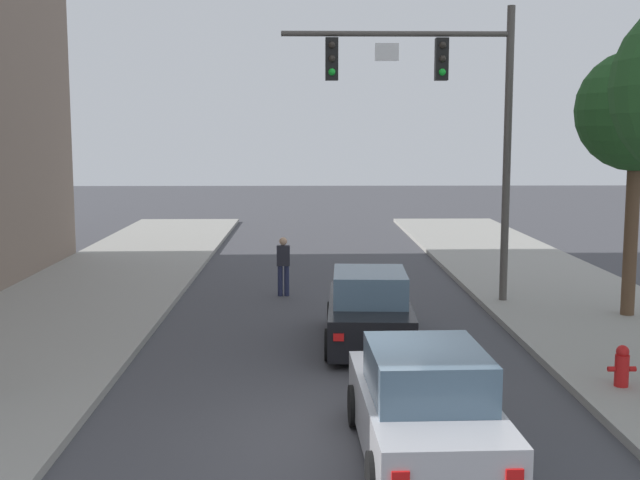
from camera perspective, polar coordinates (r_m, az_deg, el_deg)
ground_plane at (r=12.15m, az=1.78°, el=-13.92°), size 120.00×120.00×0.00m
traffic_signal_mast at (r=20.90m, az=8.85°, el=9.76°), size 5.87×0.38×7.50m
car_lead_black at (r=17.13m, az=3.52°, el=-5.06°), size 1.99×4.31×1.60m
car_following_silver at (r=11.27m, az=7.42°, el=-11.80°), size 1.93×4.29×1.60m
pedestrian_crossing_road at (r=22.24m, az=-2.62°, el=-1.67°), size 0.36×0.22×1.64m
fire_hydrant at (r=14.84m, az=20.62°, el=-8.35°), size 0.48×0.24×0.72m
street_tree_second at (r=20.32m, az=21.56°, el=8.41°), size 2.84×2.84×6.27m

